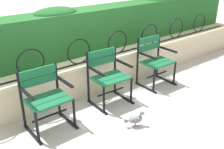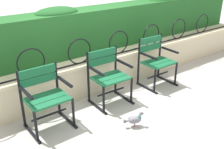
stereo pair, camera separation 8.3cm
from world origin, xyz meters
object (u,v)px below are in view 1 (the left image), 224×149
object	(u,v)px
park_chair_left	(45,97)
park_chair_centre	(108,75)
park_chair_right	(155,60)
pigeon_near_chairs	(135,119)

from	to	relation	value
park_chair_left	park_chair_centre	bearing A→B (deg)	1.90
park_chair_left	park_chair_right	size ratio (longest dim) A/B	0.95
park_chair_centre	pigeon_near_chairs	world-z (taller)	park_chair_centre
park_chair_centre	pigeon_near_chairs	distance (m)	0.88
park_chair_centre	park_chair_left	bearing A→B (deg)	-178.10
park_chair_left	pigeon_near_chairs	distance (m)	1.26
park_chair_left	park_chair_centre	xyz separation A→B (m)	(1.07, 0.04, 0.00)
park_chair_left	pigeon_near_chairs	xyz separation A→B (m)	(0.94, -0.76, -0.34)
park_chair_centre	pigeon_near_chairs	xyz separation A→B (m)	(-0.14, -0.80, -0.35)
park_chair_left	park_chair_centre	world-z (taller)	park_chair_centre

